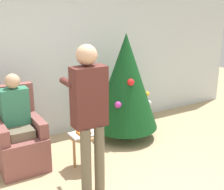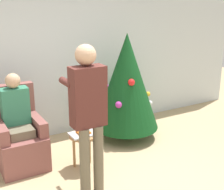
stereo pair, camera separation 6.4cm
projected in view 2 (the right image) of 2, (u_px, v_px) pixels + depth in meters
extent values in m
cube|color=silver|center=(50.00, 56.00, 4.97)|extent=(8.00, 0.06, 2.70)
cylinder|color=brown|center=(126.00, 131.00, 5.24)|extent=(0.10, 0.10, 0.19)
cone|color=#0F4219|center=(127.00, 81.00, 4.99)|extent=(1.06, 1.06, 1.54)
sphere|color=gold|center=(148.00, 94.00, 5.05)|extent=(0.08, 0.08, 0.08)
sphere|color=white|center=(150.00, 103.00, 5.20)|extent=(0.08, 0.08, 0.08)
sphere|color=#B23399|center=(108.00, 87.00, 5.11)|extent=(0.07, 0.07, 0.07)
sphere|color=red|center=(131.00, 82.00, 4.73)|extent=(0.11, 0.11, 0.11)
sphere|color=#B23399|center=(119.00, 105.00, 4.73)|extent=(0.10, 0.10, 0.10)
cube|color=brown|center=(21.00, 150.00, 4.28)|extent=(0.61, 0.76, 0.47)
cube|color=brown|center=(12.00, 106.00, 4.38)|extent=(0.61, 0.14, 0.62)
cube|color=brown|center=(0.00, 130.00, 4.07)|extent=(0.12, 0.68, 0.21)
cube|color=brown|center=(37.00, 123.00, 4.30)|extent=(0.12, 0.68, 0.21)
cylinder|color=#6B604C|center=(17.00, 157.00, 4.07)|extent=(0.11, 0.11, 0.47)
cylinder|color=#6B604C|center=(32.00, 154.00, 4.17)|extent=(0.11, 0.11, 0.47)
cube|color=#6B604C|center=(20.00, 131.00, 4.16)|extent=(0.32, 0.40, 0.12)
cube|color=#337A5B|center=(15.00, 106.00, 4.19)|extent=(0.36, 0.20, 0.50)
sphere|color=tan|center=(13.00, 81.00, 4.09)|extent=(0.20, 0.20, 0.20)
cylinder|color=#6B604C|center=(85.00, 164.00, 3.53)|extent=(0.12, 0.12, 0.85)
cylinder|color=#6B604C|center=(98.00, 160.00, 3.61)|extent=(0.12, 0.12, 0.85)
cube|color=#562823|center=(88.00, 97.00, 3.40)|extent=(0.38, 0.20, 0.68)
sphere|color=tan|center=(86.00, 55.00, 3.30)|extent=(0.23, 0.23, 0.23)
cylinder|color=#562823|center=(67.00, 83.00, 3.44)|extent=(0.08, 0.30, 0.08)
cylinder|color=#562823|center=(93.00, 79.00, 3.60)|extent=(0.08, 0.30, 0.08)
cube|color=white|center=(86.00, 76.00, 3.75)|extent=(0.04, 0.14, 0.04)
cylinder|color=#A37547|center=(84.00, 135.00, 4.16)|extent=(0.38, 0.38, 0.03)
cylinder|color=#A37547|center=(88.00, 156.00, 4.12)|extent=(0.04, 0.04, 0.46)
cylinder|color=#A37547|center=(90.00, 148.00, 4.34)|extent=(0.04, 0.04, 0.46)
cylinder|color=#A37547|center=(74.00, 152.00, 4.23)|extent=(0.04, 0.04, 0.46)
cube|color=silver|center=(83.00, 134.00, 4.15)|extent=(0.36, 0.26, 0.02)
cube|color=orange|center=(83.00, 132.00, 4.15)|extent=(0.16, 0.15, 0.02)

